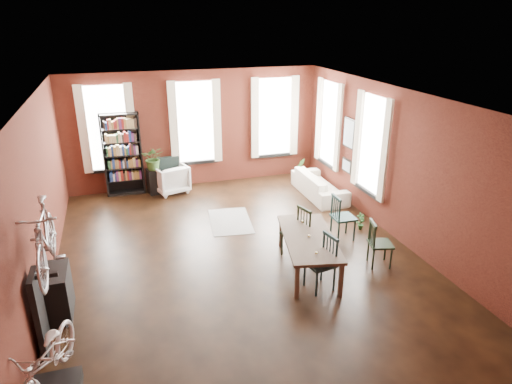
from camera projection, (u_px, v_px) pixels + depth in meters
name	position (u px, v px, depth m)	size (l,w,h in m)	color
room	(241.00, 146.00, 9.03)	(9.00, 9.04, 3.22)	black
dining_table	(308.00, 253.00, 8.67)	(0.92, 2.02, 0.69)	#49382B
dining_chair_a	(320.00, 263.00, 8.01)	(0.46, 0.46, 1.01)	#173233
dining_chair_b	(296.00, 234.00, 9.07)	(0.47, 0.47, 1.01)	black
dining_chair_c	(380.00, 244.00, 8.77)	(0.42, 0.42, 0.92)	black
dining_chair_d	(343.00, 217.00, 9.82)	(0.46, 0.46, 1.00)	#173230
bookshelf	(123.00, 155.00, 12.06)	(1.00, 0.32, 2.20)	black
white_armchair	(170.00, 177.00, 12.40)	(0.83, 0.78, 0.86)	white
cream_sofa	(320.00, 181.00, 12.18)	(2.08, 0.61, 0.81)	beige
striped_rug	(230.00, 221.00, 10.78)	(0.93, 1.49, 0.01)	black
bike_wall_rack	(40.00, 314.00, 6.42)	(0.16, 0.60, 1.30)	black
console_table	(57.00, 293.00, 7.35)	(0.40, 0.80, 0.80)	black
plant_stand	(154.00, 181.00, 12.34)	(0.34, 0.34, 0.69)	black
plant_by_sofa	(298.00, 176.00, 13.35)	(0.38, 0.69, 0.31)	#305823
plant_small	(360.00, 226.00, 10.37)	(0.21, 0.40, 0.14)	#234F1F
bicycle_floor	(42.00, 335.00, 5.48)	(0.58, 0.87, 1.66)	beige
bicycle_hung	(41.00, 216.00, 5.95)	(0.47, 1.00, 1.66)	#A5A8AD
plant_on_stand	(154.00, 161.00, 12.10)	(0.58, 0.65, 0.51)	#2F5020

